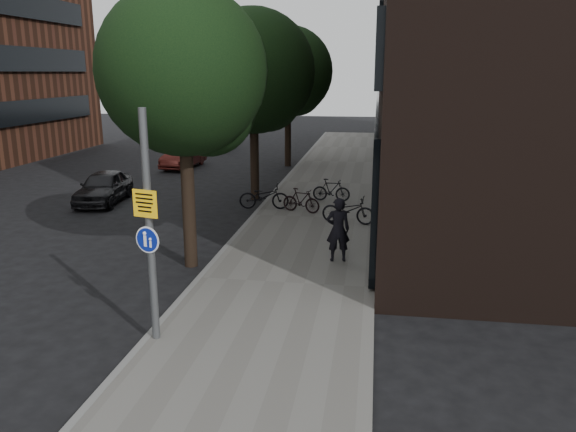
% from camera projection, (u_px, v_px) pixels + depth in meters
% --- Properties ---
extents(ground, '(120.00, 120.00, 0.00)m').
position_uv_depth(ground, '(245.00, 348.00, 11.05)').
color(ground, black).
rests_on(ground, ground).
extents(sidewalk, '(4.50, 60.00, 0.12)m').
position_uv_depth(sidewalk, '(314.00, 218.00, 20.56)').
color(sidewalk, slate).
rests_on(sidewalk, ground).
extents(curb_edge, '(0.15, 60.00, 0.13)m').
position_uv_depth(curb_edge, '(254.00, 216.00, 20.90)').
color(curb_edge, slate).
rests_on(curb_edge, ground).
extents(street_tree_near, '(4.40, 4.40, 7.50)m').
position_uv_depth(street_tree_near, '(187.00, 78.00, 14.59)').
color(street_tree_near, black).
rests_on(street_tree_near, ground).
extents(street_tree_mid, '(5.00, 5.00, 7.80)m').
position_uv_depth(street_tree_mid, '(256.00, 76.00, 22.73)').
color(street_tree_mid, black).
rests_on(street_tree_mid, ground).
extents(street_tree_far, '(5.00, 5.00, 7.80)m').
position_uv_depth(street_tree_far, '(290.00, 75.00, 31.34)').
color(street_tree_far, black).
rests_on(street_tree_far, ground).
extents(signpost, '(0.51, 0.16, 4.53)m').
position_uv_depth(signpost, '(150.00, 227.00, 10.65)').
color(signpost, '#595B5E').
rests_on(signpost, sidewalk).
extents(pedestrian, '(0.74, 0.56, 1.82)m').
position_uv_depth(pedestrian, '(338.00, 230.00, 15.56)').
color(pedestrian, black).
rests_on(pedestrian, sidewalk).
extents(parked_bike_facade_near, '(1.93, 0.93, 0.97)m').
position_uv_depth(parked_bike_facade_near, '(348.00, 210.00, 19.56)').
color(parked_bike_facade_near, black).
rests_on(parked_bike_facade_near, sidewalk).
extents(parked_bike_facade_far, '(1.57, 0.56, 0.93)m').
position_uv_depth(parked_bike_facade_far, '(331.00, 190.00, 22.97)').
color(parked_bike_facade_far, black).
rests_on(parked_bike_facade_far, sidewalk).
extents(parked_bike_curb_near, '(1.98, 0.89, 1.01)m').
position_uv_depth(parked_bike_curb_near, '(264.00, 196.00, 21.64)').
color(parked_bike_curb_near, black).
rests_on(parked_bike_curb_near, sidewalk).
extents(parked_bike_curb_far, '(1.58, 0.88, 0.91)m').
position_uv_depth(parked_bike_curb_far, '(301.00, 200.00, 21.14)').
color(parked_bike_curb_far, black).
rests_on(parked_bike_curb_far, sidewalk).
extents(parked_car_near, '(2.02, 4.04, 1.32)m').
position_uv_depth(parked_car_near, '(104.00, 187.00, 23.20)').
color(parked_car_near, black).
rests_on(parked_car_near, ground).
extents(parked_car_mid, '(1.61, 3.95, 1.28)m').
position_uv_depth(parked_car_mid, '(183.00, 156.00, 31.72)').
color(parked_car_mid, '#5C1F1A').
rests_on(parked_car_mid, ground).
extents(parked_car_far, '(2.08, 4.65, 1.33)m').
position_uv_depth(parked_car_far, '(217.00, 140.00, 39.35)').
color(parked_car_far, black).
rests_on(parked_car_far, ground).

